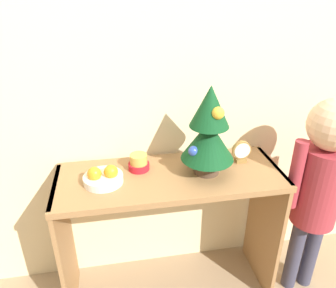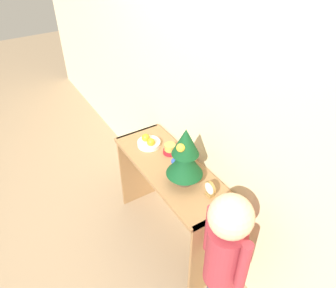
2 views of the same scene
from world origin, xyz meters
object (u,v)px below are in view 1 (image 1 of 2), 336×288
singing_bowl (139,163)px  child_figure (322,177)px  fruit_bowl (103,177)px  mini_tree (209,130)px  desk_clock (241,152)px

singing_bowl → child_figure: size_ratio=0.09×
singing_bowl → fruit_bowl: bearing=-152.7°
mini_tree → child_figure: 0.62m
mini_tree → singing_bowl: (-0.32, 0.08, -0.19)m
mini_tree → desk_clock: 0.27m
child_figure → mini_tree: bearing=170.3°
desk_clock → singing_bowl: bearing=177.9°
child_figure → fruit_bowl: bearing=175.0°
desk_clock → child_figure: (0.36, -0.16, -0.09)m
singing_bowl → child_figure: 0.90m
fruit_bowl → desk_clock: bearing=5.8°
mini_tree → singing_bowl: mini_tree is taller
fruit_bowl → desk_clock: (0.69, 0.07, 0.03)m
desk_clock → child_figure: bearing=-24.2°
child_figure → singing_bowl: bearing=168.4°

